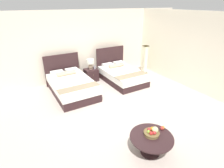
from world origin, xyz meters
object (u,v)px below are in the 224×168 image
Objects in this scene: table_lamp at (90,63)px; loose_orange at (163,128)px; coffee_table at (151,140)px; fruit_bowl at (152,132)px; bed_near_corner at (121,75)px; loose_apple at (162,128)px; floor_lamp_corner at (145,60)px; vase at (95,67)px; bed_near_window at (71,85)px; nightstand at (91,75)px.

table_lamp is 5.55× the size of loose_orange.
loose_orange is at bearing 9.79° from coffee_table.
bed_near_corner is at bearing 66.74° from fruit_bowl.
loose_apple is 1.07× the size of loose_orange.
floor_lamp_corner is (2.76, 3.95, 0.15)m from loose_apple.
vase reaches higher than loose_apple.
coffee_table is 12.21× the size of loose_orange.
bed_near_window is at bearing -174.96° from floor_lamp_corner.
loose_orange is (-0.16, -4.34, 0.24)m from nightstand.
vase is at bearing 171.73° from floor_lamp_corner.
vase is 4.31m from loose_orange.
fruit_bowl is 0.34m from loose_orange.
table_lamp reaches higher than loose_apple.
floor_lamp_corner reaches higher than vase.
bed_near_window is at bearing -146.44° from table_lamp.
table_lamp is (0.00, 0.02, 0.52)m from nightstand.
fruit_bowl is at bearing -96.54° from table_lamp.
loose_orange is at bearing -75.38° from bed_near_window.
floor_lamp_corner is (1.49, 0.32, 0.35)m from bed_near_corner.
vase is 1.67× the size of loose_apple.
loose_apple reaches higher than coffee_table.
coffee_table is at bearing -99.18° from vase.
loose_orange is at bearing -124.56° from floor_lamp_corner.
fruit_bowl reaches higher than coffee_table.
coffee_table is 0.42m from loose_orange.
coffee_table is 0.38m from loose_apple.
loose_apple is at bearing -94.70° from vase.
bed_near_corner reaches higher than coffee_table.
table_lamp is 4.48m from coffee_table.
loose_apple is at bearing -172.21° from loose_orange.
coffee_table is (-1.62, -3.70, 0.06)m from bed_near_corner.
floor_lamp_corner is at bearing 5.04° from bed_near_window.
bed_near_corner is at bearing -36.19° from vase.
nightstand is 4.35m from loose_orange.
fruit_bowl is (-0.50, -4.36, 0.26)m from nightstand.
bed_near_window is 2.38× the size of coffee_table.
vase is (0.16, -0.06, -0.20)m from table_lamp.
loose_orange is (-0.32, -4.30, -0.09)m from vase.
floor_lamp_corner reaches higher than bed_near_corner.
bed_near_corner is 3.98m from fruit_bowl.
vase is 0.11× the size of floor_lamp_corner.
bed_near_window reaches higher than loose_apple.
table_lamp is 0.45× the size of coffee_table.
nightstand is 2.62m from floor_lamp_corner.
bed_near_window is 1.41m from table_lamp.
loose_apple is 4.82m from floor_lamp_corner.
fruit_bowl is at bearing -127.64° from floor_lamp_corner.
floor_lamp_corner is (2.56, -0.41, -0.13)m from table_lamp.
fruit_bowl is 5.02m from floor_lamp_corner.
vase reaches higher than nightstand.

